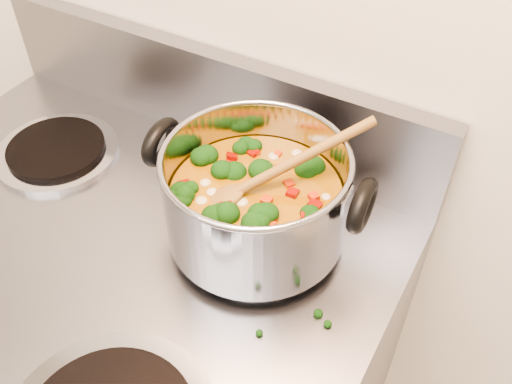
# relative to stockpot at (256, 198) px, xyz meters

# --- Properties ---
(stockpot) EXTENTS (0.30, 0.24, 0.15)m
(stockpot) POSITION_rel_stockpot_xyz_m (0.00, 0.00, 0.00)
(stockpot) COLOR #9999A1
(stockpot) RESTS_ON electric_range
(wooden_spoon) EXTENTS (0.18, 0.19, 0.10)m
(wooden_spoon) POSITION_rel_stockpot_xyz_m (0.00, 0.00, 0.03)
(wooden_spoon) COLOR brown
(wooden_spoon) RESTS_ON stockpot
(cooktop_crumbs) EXTENTS (0.22, 0.24, 0.01)m
(cooktop_crumbs) POSITION_rel_stockpot_xyz_m (-0.16, -0.03, -0.07)
(cooktop_crumbs) COLOR black
(cooktop_crumbs) RESTS_ON electric_range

